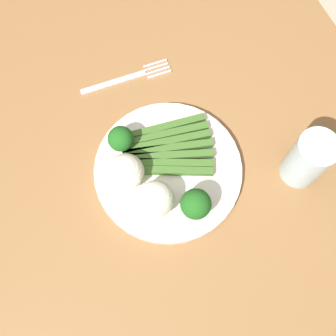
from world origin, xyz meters
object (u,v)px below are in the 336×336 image
object	(u,v)px
dining_table	(139,177)
broccoli_near_center	(121,139)
asparagus_bundle	(166,149)
fork	(127,78)
cauliflower_mid	(126,172)
water_glass	(308,159)
cauliflower_edge	(154,200)
plate	(168,171)
broccoli_back_right	(196,204)

from	to	relation	value
dining_table	broccoli_near_center	world-z (taller)	broccoli_near_center
asparagus_bundle	fork	xyz separation A→B (m)	(-0.16, -0.00, -0.02)
cauliflower_mid	dining_table	bearing A→B (deg)	138.58
asparagus_bundle	water_glass	bearing A→B (deg)	-15.74
dining_table	fork	distance (m)	0.18
dining_table	broccoli_near_center	size ratio (longest dim) A/B	28.96
cauliflower_mid	cauliflower_edge	bearing A→B (deg)	20.61
plate	broccoli_back_right	bearing A→B (deg)	7.51
broccoli_back_right	water_glass	size ratio (longest dim) A/B	0.53
broccoli_back_right	water_glass	distance (m)	0.19
cauliflower_mid	fork	size ratio (longest dim) A/B	0.35
broccoli_back_right	fork	distance (m)	0.27
plate	broccoli_near_center	bearing A→B (deg)	-142.61
dining_table	plate	xyz separation A→B (m)	(0.04, 0.04, 0.10)
plate	cauliflower_mid	bearing A→B (deg)	-101.64
dining_table	broccoli_back_right	bearing A→B (deg)	23.02
cauliflower_edge	water_glass	distance (m)	0.24
cauliflower_edge	fork	size ratio (longest dim) A/B	0.34
dining_table	broccoli_near_center	bearing A→B (deg)	-156.79
asparagus_bundle	fork	distance (m)	0.16
plate	broccoli_back_right	distance (m)	0.09
cauliflower_edge	asparagus_bundle	bearing A→B (deg)	144.58
water_glass	dining_table	bearing A→B (deg)	-118.33
broccoli_near_center	cauliflower_mid	size ratio (longest dim) A/B	0.87
asparagus_bundle	plate	bearing A→B (deg)	-92.19
broccoli_back_right	dining_table	bearing A→B (deg)	-156.98
broccoli_near_center	asparagus_bundle	bearing A→B (deg)	59.53
fork	water_glass	bearing A→B (deg)	-50.86
asparagus_bundle	fork	bearing A→B (deg)	108.23
broccoli_near_center	water_glass	xyz separation A→B (m)	(0.15, 0.25, 0.01)
plate	asparagus_bundle	xyz separation A→B (m)	(-0.03, 0.01, 0.01)
dining_table	broccoli_back_right	world-z (taller)	broccoli_back_right
plate	fork	world-z (taller)	plate
cauliflower_edge	plate	bearing A→B (deg)	135.86
asparagus_bundle	cauliflower_edge	distance (m)	0.10
broccoli_back_right	broccoli_near_center	size ratio (longest dim) A/B	1.15
broccoli_near_center	cauliflower_mid	bearing A→B (deg)	-14.03
asparagus_bundle	cauliflower_edge	xyz separation A→B (m)	(0.08, -0.05, 0.02)
cauliflower_edge	water_glass	size ratio (longest dim) A/B	0.53
dining_table	cauliflower_mid	distance (m)	0.14
plate	fork	xyz separation A→B (m)	(-0.19, 0.01, -0.01)
water_glass	cauliflower_mid	bearing A→B (deg)	-110.86
asparagus_bundle	water_glass	distance (m)	0.22
dining_table	cauliflower_edge	world-z (taller)	cauliflower_edge
cauliflower_mid	asparagus_bundle	bearing A→B (deg)	103.08
cauliflower_edge	dining_table	bearing A→B (deg)	178.09
cauliflower_mid	fork	bearing A→B (deg)	158.12
plate	water_glass	xyz separation A→B (m)	(0.09, 0.20, 0.05)
broccoli_back_right	broccoli_near_center	world-z (taller)	broccoli_back_right
dining_table	fork	world-z (taller)	fork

